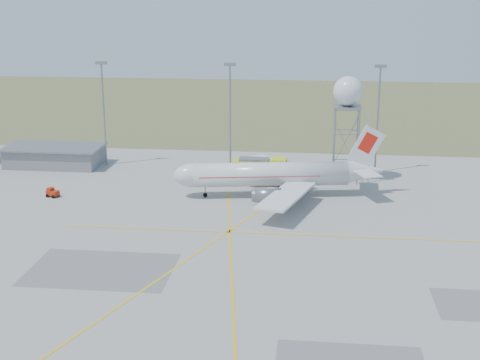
# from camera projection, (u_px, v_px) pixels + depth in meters

# --- Properties ---
(ground) EXTENTS (400.00, 400.00, 0.00)m
(ground) POSITION_uv_depth(u_px,v_px,m) (248.00, 338.00, 67.19)
(ground) COLOR #9B9B96
(ground) RESTS_ON ground
(grass_strip) EXTENTS (400.00, 120.00, 0.03)m
(grass_strip) POSITION_uv_depth(u_px,v_px,m) (293.00, 106.00, 201.01)
(grass_strip) COLOR #556638
(grass_strip) RESTS_ON ground
(building_grey) EXTENTS (19.00, 10.00, 3.90)m
(building_grey) POSITION_uv_depth(u_px,v_px,m) (54.00, 156.00, 132.56)
(building_grey) COLOR gray
(building_grey) RESTS_ON ground
(mast_a) EXTENTS (2.20, 0.50, 20.50)m
(mast_a) POSITION_uv_depth(u_px,v_px,m) (103.00, 105.00, 130.65)
(mast_a) COLOR gray
(mast_a) RESTS_ON ground
(mast_b) EXTENTS (2.20, 0.50, 20.50)m
(mast_b) POSITION_uv_depth(u_px,v_px,m) (230.00, 107.00, 128.02)
(mast_b) COLOR gray
(mast_b) RESTS_ON ground
(mast_c) EXTENTS (2.20, 0.50, 20.50)m
(mast_c) POSITION_uv_depth(u_px,v_px,m) (378.00, 110.00, 125.07)
(mast_c) COLOR gray
(mast_c) RESTS_ON ground
(airliner_main) EXTENTS (35.56, 34.19, 12.12)m
(airliner_main) POSITION_uv_depth(u_px,v_px,m) (274.00, 175.00, 112.53)
(airliner_main) COLOR silver
(airliner_main) RESTS_ON ground
(radar_tower) EXTENTS (5.28, 5.28, 19.12)m
(radar_tower) POSITION_uv_depth(u_px,v_px,m) (347.00, 123.00, 119.61)
(radar_tower) COLOR gray
(radar_tower) RESTS_ON ground
(fire_truck) EXTENTS (9.88, 4.08, 3.93)m
(fire_truck) POSITION_uv_depth(u_px,v_px,m) (261.00, 169.00, 123.50)
(fire_truck) COLOR #CCCA18
(fire_truck) RESTS_ON ground
(baggage_tug) EXTENTS (2.32, 2.13, 1.55)m
(baggage_tug) POSITION_uv_depth(u_px,v_px,m) (53.00, 193.00, 112.86)
(baggage_tug) COLOR #A5240B
(baggage_tug) RESTS_ON ground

